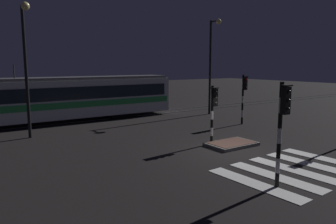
{
  "coord_description": "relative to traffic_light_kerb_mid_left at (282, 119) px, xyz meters",
  "views": [
    {
      "loc": [
        -10.96,
        -10.74,
        4.15
      ],
      "look_at": [
        -0.62,
        4.54,
        1.4
      ],
      "focal_mm": 34.12,
      "sensor_mm": 36.0,
      "label": 1
    }
  ],
  "objects": [
    {
      "name": "tram",
      "position": [
        -2.8,
        16.84,
        -0.62
      ],
      "size": [
        17.88,
        2.58,
        4.15
      ],
      "color": "silver",
      "rests_on": "ground"
    },
    {
      "name": "rail_near",
      "position": [
        2.05,
        16.12,
        -2.36
      ],
      "size": [
        80.0,
        0.12,
        0.03
      ],
      "primitive_type": "cube",
      "color": "#59595E",
      "rests_on": "ground"
    },
    {
      "name": "traffic_light_median_centre",
      "position": [
        2.17,
        5.75,
        -0.34
      ],
      "size": [
        0.36,
        0.42,
        3.08
      ],
      "color": "black",
      "rests_on": "ground"
    },
    {
      "name": "traffic_light_corner_far_right",
      "position": [
        7.76,
        8.83,
        -0.09
      ],
      "size": [
        0.36,
        0.42,
        3.47
      ],
      "color": "black",
      "rests_on": "ground"
    },
    {
      "name": "rail_far",
      "position": [
        2.05,
        17.56,
        -2.36
      ],
      "size": [
        80.0,
        0.12,
        0.03
      ],
      "primitive_type": "cube",
      "color": "#59595E",
      "rests_on": "ground"
    },
    {
      "name": "traffic_island",
      "position": [
        2.79,
        5.0,
        -2.28
      ],
      "size": [
        2.52,
        1.62,
        0.18
      ],
      "color": "slate",
      "rests_on": "ground"
    },
    {
      "name": "street_lamp_trackside_left",
      "position": [
        -5.45,
        12.51,
        2.28
      ],
      "size": [
        0.44,
        1.21,
        7.36
      ],
      "color": "black",
      "rests_on": "ground"
    },
    {
      "name": "traffic_light_kerb_mid_left",
      "position": [
        0.0,
        0.0,
        0.0
      ],
      "size": [
        0.36,
        0.42,
        3.6
      ],
      "color": "black",
      "rests_on": "ground"
    },
    {
      "name": "crosswalk_zebra",
      "position": [
        2.05,
        0.83,
        -2.36
      ],
      "size": [
        5.8,
        4.19,
        0.02
      ],
      "color": "silver",
      "rests_on": "ground"
    },
    {
      "name": "street_lamp_trackside_right",
      "position": [
        8.95,
        13.48,
        2.48
      ],
      "size": [
        0.44,
        1.21,
        7.73
      ],
      "color": "black",
      "rests_on": "ground"
    },
    {
      "name": "ground_plane",
      "position": [
        2.05,
        4.29,
        -2.37
      ],
      "size": [
        120.0,
        120.0,
        0.0
      ],
      "primitive_type": "plane",
      "color": "black"
    }
  ]
}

